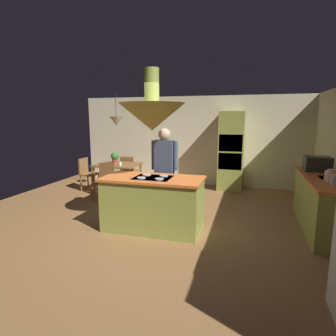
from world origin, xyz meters
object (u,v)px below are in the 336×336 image
(potted_plant_on_table, at_px, (115,157))
(microwave_on_counter, at_px, (318,164))
(chair_by_back_wall, at_px, (129,169))
(canister_flour, at_px, (334,180))
(dining_table, at_px, (118,168))
(chair_at_corner, at_px, (87,172))
(chair_facing_island, at_px, (105,179))
(cup_on_table, at_px, (120,164))
(canister_tea, at_px, (328,175))
(person_at_island, at_px, (165,166))
(canister_sugar, at_px, (331,176))
(oven_tower, at_px, (231,151))
(kitchen_island, at_px, (153,203))

(potted_plant_on_table, height_order, microwave_on_counter, microwave_on_counter)
(chair_by_back_wall, distance_m, canister_flour, 5.21)
(dining_table, height_order, microwave_on_counter, microwave_on_counter)
(chair_at_corner, bearing_deg, chair_facing_island, -126.26)
(cup_on_table, bearing_deg, chair_by_back_wall, 101.30)
(potted_plant_on_table, xyz_separation_m, canister_tea, (4.61, -1.46, 0.08))
(person_at_island, xyz_separation_m, canister_sugar, (2.84, -0.24, 0.03))
(canister_tea, bearing_deg, potted_plant_on_table, 162.43)
(oven_tower, distance_m, canister_sugar, 3.29)
(chair_facing_island, bearing_deg, canister_tea, -9.86)
(cup_on_table, relative_size, microwave_on_counter, 0.20)
(dining_table, xyz_separation_m, cup_on_table, (0.18, -0.23, 0.14))
(chair_facing_island, distance_m, chair_at_corner, 1.14)
(chair_facing_island, bearing_deg, potted_plant_on_table, 96.11)
(canister_flour, distance_m, microwave_on_counter, 1.16)
(potted_plant_on_table, distance_m, canister_tea, 4.84)
(chair_at_corner, relative_size, canister_tea, 5.79)
(chair_at_corner, distance_m, canister_sugar, 5.73)
(dining_table, bearing_deg, canister_tea, -17.89)
(canister_flour, height_order, canister_tea, canister_flour)
(potted_plant_on_table, relative_size, microwave_on_counter, 0.65)
(chair_at_corner, bearing_deg, canister_tea, -105.02)
(kitchen_island, bearing_deg, chair_by_back_wall, 121.48)
(kitchen_island, bearing_deg, chair_facing_island, 140.05)
(canister_tea, bearing_deg, chair_by_back_wall, 154.75)
(cup_on_table, xyz_separation_m, canister_tea, (4.36, -1.24, 0.20))
(chair_at_corner, bearing_deg, dining_table, -90.00)
(chair_facing_island, bearing_deg, canister_flour, -14.21)
(oven_tower, distance_m, chair_by_back_wall, 2.89)
(oven_tower, xyz_separation_m, cup_on_table, (-2.62, -1.37, -0.25))
(chair_at_corner, bearing_deg, person_at_island, -118.17)
(chair_at_corner, xyz_separation_m, canister_tea, (5.46, -1.47, 0.50))
(person_at_island, height_order, chair_by_back_wall, person_at_island)
(chair_by_back_wall, distance_m, potted_plant_on_table, 0.81)
(potted_plant_on_table, bearing_deg, microwave_on_counter, -8.20)
(chair_by_back_wall, distance_m, cup_on_table, 0.97)
(kitchen_island, relative_size, person_at_island, 0.99)
(potted_plant_on_table, height_order, canister_flour, canister_flour)
(potted_plant_on_table, xyz_separation_m, microwave_on_counter, (4.61, -0.66, 0.14))
(canister_sugar, bearing_deg, microwave_on_counter, 90.00)
(chair_facing_island, distance_m, microwave_on_counter, 4.58)
(chair_by_back_wall, relative_size, chair_at_corner, 1.00)
(kitchen_island, distance_m, potted_plant_on_table, 2.78)
(person_at_island, relative_size, canister_sugar, 8.45)
(chair_at_corner, xyz_separation_m, canister_sugar, (5.46, -1.65, 0.53))
(person_at_island, distance_m, chair_by_back_wall, 2.74)
(chair_facing_island, height_order, chair_by_back_wall, same)
(dining_table, bearing_deg, kitchen_island, -51.01)
(chair_facing_island, bearing_deg, canister_sugar, -12.05)
(chair_by_back_wall, xyz_separation_m, potted_plant_on_table, (-0.07, -0.68, 0.42))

